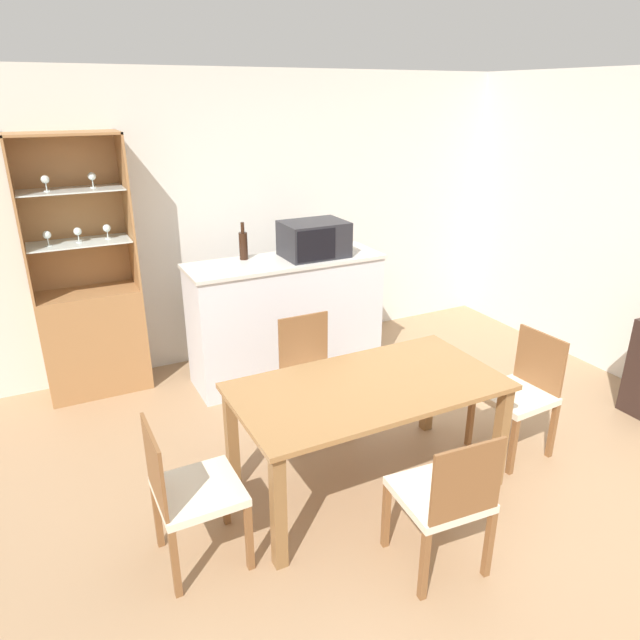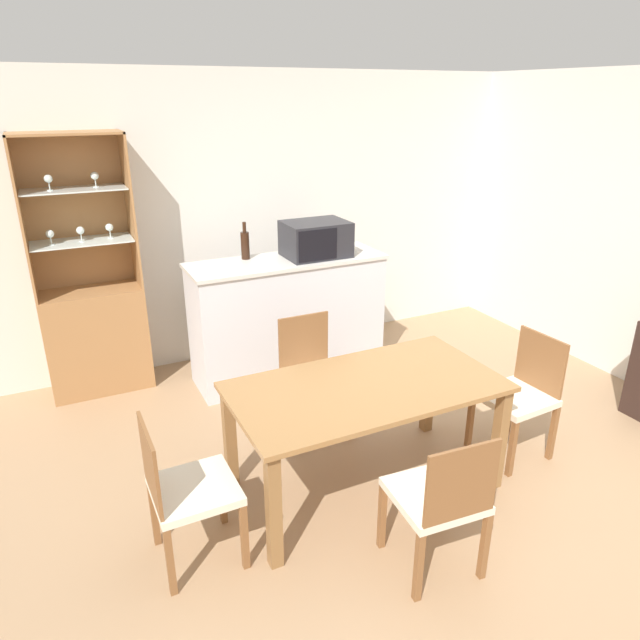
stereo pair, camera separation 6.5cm
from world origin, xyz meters
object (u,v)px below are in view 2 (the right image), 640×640
object	(u,v)px
dining_chair_side_right_near	(520,395)
wine_bottle	(245,245)
microwave	(316,239)
display_cabinet	(95,321)
dining_chair_head_near	(440,499)
dining_table	(366,400)
dining_chair_side_left_near	(186,490)
dining_chair_head_far	(313,375)

from	to	relation	value
dining_chair_side_right_near	wine_bottle	xyz separation A→B (m)	(-1.25, 1.95, 0.74)
microwave	wine_bottle	bearing A→B (deg)	162.91
display_cabinet	dining_chair_head_near	world-z (taller)	display_cabinet
microwave	wine_bottle	xyz separation A→B (m)	(-0.56, 0.17, -0.02)
dining_table	dining_chair_side_left_near	distance (m)	1.16
dining_table	dining_chair_head_far	xyz separation A→B (m)	(0.00, 0.75, -0.18)
dining_chair_head_near	dining_chair_side_right_near	bearing A→B (deg)	33.30
dining_table	microwave	size ratio (longest dim) A/B	3.08
dining_table	wine_bottle	size ratio (longest dim) A/B	5.24
dining_table	wine_bottle	bearing A→B (deg)	93.43
display_cabinet	dining_chair_side_right_near	world-z (taller)	display_cabinet
dining_chair_side_left_near	wine_bottle	xyz separation A→B (m)	(1.03, 1.95, 0.74)
display_cabinet	wine_bottle	size ratio (longest dim) A/B	6.72
display_cabinet	dining_table	distance (m)	2.52
dining_chair_side_right_near	dining_chair_head_near	world-z (taller)	same
microwave	dining_table	bearing A→B (deg)	-105.41
display_cabinet	dining_chair_head_far	xyz separation A→B (m)	(1.34, -1.38, -0.16)
dining_chair_head_near	dining_chair_head_far	bearing A→B (deg)	94.31
dining_chair_side_left_near	microwave	size ratio (longest dim) A/B	1.61
dining_table	dining_chair_head_near	bearing A→B (deg)	-90.26
display_cabinet	dining_chair_head_far	size ratio (longest dim) A/B	2.45
dining_chair_side_left_near	dining_table	bearing A→B (deg)	95.92
microwave	wine_bottle	size ratio (longest dim) A/B	1.70
dining_table	dining_chair_side_right_near	size ratio (longest dim) A/B	1.90
microwave	dining_chair_side_left_near	bearing A→B (deg)	-131.85
dining_chair_side_right_near	wine_bottle	world-z (taller)	wine_bottle
dining_table	microwave	bearing A→B (deg)	74.59
display_cabinet	dining_chair_side_left_near	xyz separation A→B (m)	(0.20, -2.26, -0.16)
dining_chair_head_near	wine_bottle	distance (m)	2.68
dining_chair_head_near	dining_table	bearing A→B (deg)	94.20
dining_table	wine_bottle	world-z (taller)	wine_bottle
display_cabinet	dining_chair_side_left_near	bearing A→B (deg)	-85.04
dining_table	dining_chair_side_left_near	world-z (taller)	dining_chair_side_left_near
dining_chair_side_left_near	microwave	xyz separation A→B (m)	(1.59, 1.78, 0.76)
dining_chair_side_left_near	microwave	world-z (taller)	microwave
display_cabinet	microwave	size ratio (longest dim) A/B	3.95
display_cabinet	dining_table	bearing A→B (deg)	-57.97
dining_chair_head_near	wine_bottle	xyz separation A→B (m)	(-0.11, 2.58, 0.74)
dining_chair_side_left_near	microwave	distance (m)	2.51
dining_chair_side_left_near	wine_bottle	distance (m)	2.33
dining_chair_head_near	microwave	world-z (taller)	microwave
dining_chair_side_right_near	microwave	size ratio (longest dim) A/B	1.61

